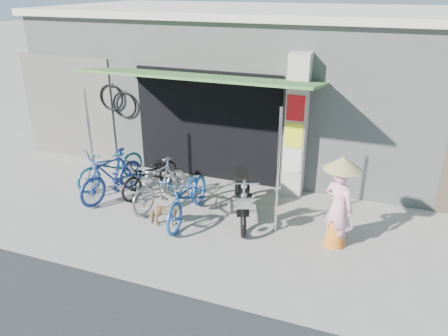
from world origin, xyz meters
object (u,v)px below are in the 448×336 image
at_px(bike_blue, 112,175).
at_px(bike_navy, 188,196).
at_px(bike_black, 151,174).
at_px(moped, 242,195).
at_px(street_dog, 165,214).
at_px(nun, 339,203).
at_px(bike_teal, 111,165).
at_px(bike_silver, 160,184).

height_order(bike_blue, bike_navy, bike_blue).
bearing_deg(bike_black, bike_blue, -127.78).
xyz_separation_m(bike_blue, moped, (2.83, 0.14, -0.03)).
bearing_deg(bike_black, moped, 7.02).
height_order(street_dog, moped, moped).
bearing_deg(nun, street_dog, 36.12).
bearing_deg(moped, bike_black, 150.89).
bearing_deg(bike_teal, street_dog, -12.52).
relative_size(bike_teal, nun, 1.06).
bearing_deg(bike_navy, bike_silver, 157.15).
relative_size(bike_navy, moped, 1.04).
bearing_deg(moped, bike_navy, -176.79).
bearing_deg(nun, moped, 16.06).
height_order(street_dog, nun, nun).
bearing_deg(bike_silver, street_dog, -44.16).
relative_size(bike_blue, nun, 1.03).
height_order(bike_teal, street_dog, bike_teal).
bearing_deg(street_dog, bike_blue, 43.78).
relative_size(bike_teal, bike_silver, 1.07).
xyz_separation_m(bike_teal, bike_navy, (2.27, -0.81, 0.03)).
distance_m(bike_teal, moped, 3.24).
height_order(bike_navy, street_dog, bike_navy).
relative_size(bike_blue, street_dog, 2.75).
bearing_deg(bike_black, nun, 5.89).
bearing_deg(moped, bike_teal, 152.54).
xyz_separation_m(bike_black, nun, (4.01, -0.70, 0.40)).
bearing_deg(bike_teal, bike_blue, -34.84).
distance_m(bike_teal, bike_black, 1.04).
bearing_deg(bike_teal, bike_navy, -0.42).
distance_m(bike_blue, bike_silver, 1.13).
xyz_separation_m(bike_black, bike_silver, (0.49, -0.48, 0.06)).
bearing_deg(bike_black, bike_teal, -167.81).
bearing_deg(moped, bike_silver, 164.40).
xyz_separation_m(bike_black, street_dog, (0.96, -1.17, -0.17)).
height_order(bike_black, bike_silver, bike_silver).
height_order(bike_blue, bike_silver, bike_blue).
xyz_separation_m(bike_silver, street_dog, (0.47, -0.70, -0.23)).
distance_m(street_dog, nun, 3.14).
height_order(bike_teal, nun, nun).
relative_size(bike_blue, moped, 0.95).
bearing_deg(bike_black, street_dog, -34.98).
bearing_deg(street_dog, nun, -103.90).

